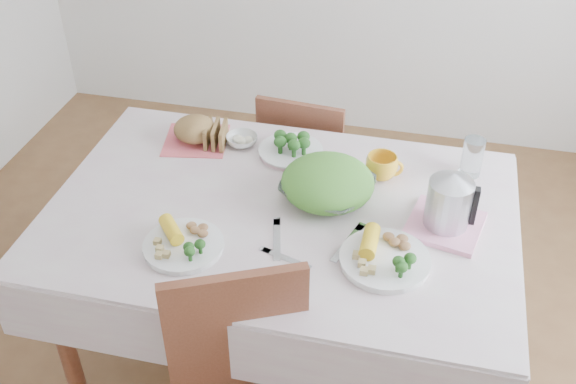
% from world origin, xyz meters
% --- Properties ---
extents(floor, '(3.60, 3.60, 0.00)m').
position_xyz_m(floor, '(0.00, 0.00, 0.00)').
color(floor, brown).
rests_on(floor, ground).
extents(dining_table, '(1.40, 0.90, 0.75)m').
position_xyz_m(dining_table, '(0.00, 0.00, 0.38)').
color(dining_table, brown).
rests_on(dining_table, floor).
extents(tablecloth, '(1.50, 1.00, 0.01)m').
position_xyz_m(tablecloth, '(0.00, 0.00, 0.76)').
color(tablecloth, beige).
rests_on(tablecloth, dining_table).
extents(chair_far, '(0.41, 0.41, 0.83)m').
position_xyz_m(chair_far, '(-0.05, 0.74, 0.46)').
color(chair_far, brown).
rests_on(chair_far, floor).
extents(salad_bowl, '(0.36, 0.36, 0.07)m').
position_xyz_m(salad_bowl, '(0.14, 0.09, 0.80)').
color(salad_bowl, white).
rests_on(salad_bowl, tablecloth).
extents(dinner_plate_left, '(0.31, 0.31, 0.02)m').
position_xyz_m(dinner_plate_left, '(-0.24, -0.25, 0.77)').
color(dinner_plate_left, white).
rests_on(dinner_plate_left, tablecloth).
extents(dinner_plate_right, '(0.35, 0.35, 0.02)m').
position_xyz_m(dinner_plate_right, '(0.36, -0.18, 0.77)').
color(dinner_plate_right, white).
rests_on(dinner_plate_right, tablecloth).
extents(broccoli_plate, '(0.29, 0.29, 0.02)m').
position_xyz_m(broccoli_plate, '(-0.04, 0.32, 0.77)').
color(broccoli_plate, beige).
rests_on(broccoli_plate, tablecloth).
extents(napkin, '(0.26, 0.26, 0.00)m').
position_xyz_m(napkin, '(-0.40, 0.32, 0.76)').
color(napkin, '#E05961').
rests_on(napkin, tablecloth).
extents(bread_loaf, '(0.20, 0.19, 0.09)m').
position_xyz_m(bread_loaf, '(-0.40, 0.32, 0.82)').
color(bread_loaf, brown).
rests_on(bread_loaf, napkin).
extents(fruit_bowl, '(0.12, 0.12, 0.04)m').
position_xyz_m(fruit_bowl, '(-0.23, 0.34, 0.78)').
color(fruit_bowl, white).
rests_on(fruit_bowl, tablecloth).
extents(yellow_mug, '(0.14, 0.14, 0.09)m').
position_xyz_m(yellow_mug, '(0.29, 0.25, 0.81)').
color(yellow_mug, yellow).
rests_on(yellow_mug, tablecloth).
extents(glass_tumbler, '(0.09, 0.09, 0.14)m').
position_xyz_m(glass_tumbler, '(0.59, 0.34, 0.83)').
color(glass_tumbler, white).
rests_on(glass_tumbler, tablecloth).
extents(pink_tray, '(0.26, 0.26, 0.02)m').
position_xyz_m(pink_tray, '(0.52, 0.03, 0.77)').
color(pink_tray, pink).
rests_on(pink_tray, tablecloth).
extents(electric_kettle, '(0.16, 0.16, 0.19)m').
position_xyz_m(electric_kettle, '(0.52, 0.03, 0.88)').
color(electric_kettle, '#B2B5BA').
rests_on(electric_kettle, pink_tray).
extents(fork_left, '(0.07, 0.19, 0.00)m').
position_xyz_m(fork_left, '(0.02, -0.15, 0.76)').
color(fork_left, silver).
rests_on(fork_left, tablecloth).
extents(fork_right, '(0.08, 0.19, 0.00)m').
position_xyz_m(fork_right, '(0.24, -0.12, 0.76)').
color(fork_right, silver).
rests_on(fork_right, tablecloth).
extents(knife, '(0.16, 0.07, 0.00)m').
position_xyz_m(knife, '(0.07, -0.23, 0.76)').
color(knife, silver).
rests_on(knife, tablecloth).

